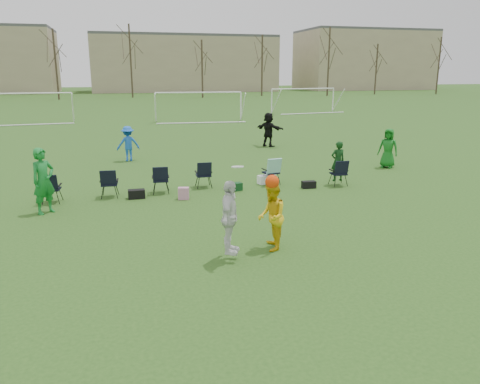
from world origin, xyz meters
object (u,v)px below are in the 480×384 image
object	(u,v)px
fielder_blue	(128,144)
goal_left	(25,99)
fielder_black	(268,130)
goal_mid	(199,98)
center_contest	(254,216)
fielder_green_far	(388,148)
goal_right	(303,93)
fielder_green_near	(43,181)

from	to	relation	value
fielder_blue	goal_left	bearing A→B (deg)	-77.41
fielder_black	goal_mid	xyz separation A→B (m)	(-1.34, 14.91, 0.97)
fielder_black	center_contest	bearing A→B (deg)	125.04
fielder_blue	goal_left	distance (m)	20.89
fielder_blue	center_contest	bearing A→B (deg)	92.04
fielder_black	goal_left	xyz separation A→B (m)	(-15.34, 16.91, 0.97)
fielder_blue	fielder_green_far	world-z (taller)	fielder_green_far
goal_left	fielder_green_far	bearing A→B (deg)	-57.28
center_contest	goal_mid	distance (m)	30.46
fielder_green_far	goal_right	bearing A→B (deg)	119.85
center_contest	goal_right	xyz separation A→B (m)	(16.03, 36.17, 1.00)
fielder_green_far	goal_left	distance (m)	30.32
fielder_green_near	fielder_green_far	xyz separation A→B (m)	(13.64, 3.50, -0.13)
goal_left	fielder_green_near	bearing A→B (deg)	-84.90
fielder_blue	fielder_black	bearing A→B (deg)	-170.70
fielder_black	center_contest	distance (m)	16.18
goal_left	goal_right	bearing A→B (deg)	3.75
fielder_green_far	goal_mid	size ratio (longest dim) A/B	0.23
goal_left	goal_right	size ratio (longest dim) A/B	1.01
fielder_green_near	goal_left	xyz separation A→B (m)	(-4.89, 27.46, 0.94)
fielder_blue	fielder_green_far	bearing A→B (deg)	148.90
fielder_black	goal_mid	world-z (taller)	goal_mid
fielder_green_far	fielder_green_near	bearing A→B (deg)	-120.82
center_contest	goal_right	bearing A→B (deg)	66.10
fielder_green_near	goal_mid	distance (m)	27.06
fielder_green_far	goal_mid	distance (m)	22.45
fielder_green_near	center_contest	size ratio (longest dim) A/B	0.91
fielder_green_far	goal_right	world-z (taller)	goal_right
fielder_black	center_contest	size ratio (longest dim) A/B	0.88
fielder_black	goal_left	world-z (taller)	goal_left
fielder_blue	goal_right	bearing A→B (deg)	-136.86
fielder_green_near	fielder_black	bearing A→B (deg)	4.62
goal_mid	goal_right	world-z (taller)	same
fielder_blue	goal_right	distance (m)	29.84
goal_right	fielder_green_near	bearing A→B (deg)	-131.85
fielder_green_far	goal_mid	world-z (taller)	goal_mid
goal_mid	goal_left	bearing A→B (deg)	175.87
center_contest	goal_mid	size ratio (longest dim) A/B	0.29
fielder_green_far	goal_mid	xyz separation A→B (m)	(-4.54, 21.97, 1.06)
fielder_green_near	fielder_black	xyz separation A→B (m)	(10.45, 10.55, -0.03)
fielder_green_near	goal_left	bearing A→B (deg)	59.45
fielder_green_near	goal_right	size ratio (longest dim) A/B	0.27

